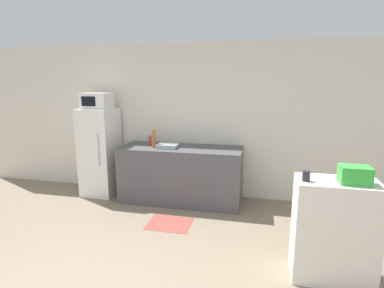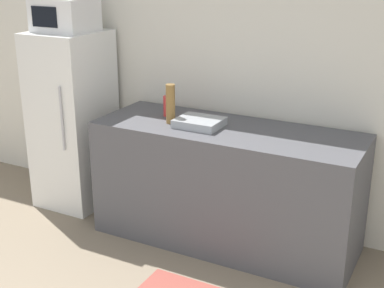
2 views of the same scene
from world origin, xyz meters
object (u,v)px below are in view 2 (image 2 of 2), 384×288
refrigerator (73,120)px  bottle_short (167,106)px  microwave (65,15)px  bottle_tall (171,104)px

refrigerator → bottle_short: 0.96m
microwave → bottle_short: microwave is taller
microwave → bottle_tall: microwave is taller
refrigerator → microwave: 0.89m
refrigerator → bottle_tall: 1.10m
microwave → bottle_short: 1.14m
microwave → bottle_tall: size_ratio=1.55×
refrigerator → microwave: bearing=-107.5°
refrigerator → bottle_tall: bearing=-6.6°
refrigerator → bottle_tall: size_ratio=5.14×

